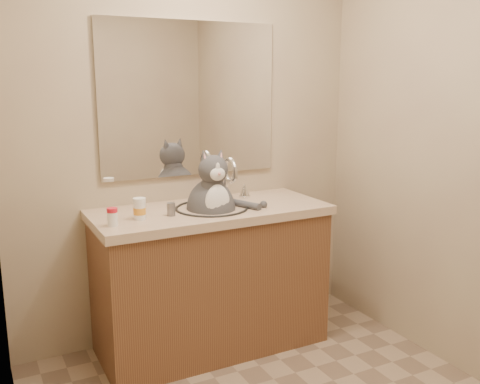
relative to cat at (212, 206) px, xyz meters
name	(u,v)px	position (x,y,z in m)	size (l,w,h in m)	color
room	(308,173)	(0.00, -0.93, 0.33)	(2.22, 2.52, 2.42)	gray
vanity	(211,275)	(0.00, 0.03, -0.42)	(1.34, 0.59, 1.12)	brown
mirror	(190,99)	(0.00, 0.30, 0.58)	(1.10, 0.02, 0.90)	white
shower_curtain	(29,244)	(-1.05, -0.83, 0.16)	(0.02, 1.30, 1.93)	#C4B994
cat	(212,206)	(0.00, 0.00, 0.00)	(0.39, 0.33, 0.55)	#444449
pill_bottle_redcap	(112,217)	(-0.59, -0.09, 0.03)	(0.06, 0.06, 0.09)	white
pill_bottle_orange	(140,209)	(-0.43, -0.03, 0.04)	(0.09, 0.09, 0.11)	white
grey_canister	(171,209)	(-0.26, -0.04, 0.02)	(0.05, 0.05, 0.07)	slate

